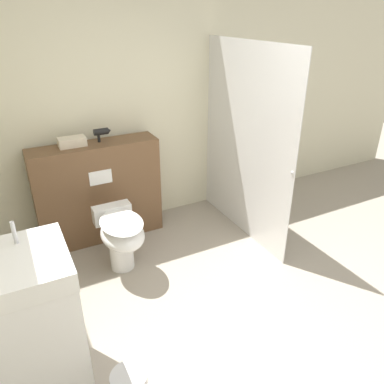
# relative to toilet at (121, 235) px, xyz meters

# --- Properties ---
(ground_plane) EXTENTS (12.00, 12.00, 0.00)m
(ground_plane) POSITION_rel_toilet_xyz_m (0.57, -1.45, -0.37)
(ground_plane) COLOR #9E9384
(wall_back) EXTENTS (8.00, 0.06, 2.50)m
(wall_back) POSITION_rel_toilet_xyz_m (0.57, 0.91, 0.88)
(wall_back) COLOR beige
(wall_back) RESTS_ON ground_plane
(partition_panel) EXTENTS (1.25, 0.32, 1.04)m
(partition_panel) POSITION_rel_toilet_xyz_m (-0.01, 0.66, 0.15)
(partition_panel) COLOR brown
(partition_panel) RESTS_ON ground_plane
(shower_glass) EXTENTS (0.04, 1.51, 1.97)m
(shower_glass) POSITION_rel_toilet_xyz_m (1.39, 0.12, 0.61)
(shower_glass) COLOR silver
(shower_glass) RESTS_ON ground_plane
(toilet) EXTENTS (0.37, 0.63, 0.56)m
(toilet) POSITION_rel_toilet_xyz_m (0.00, 0.00, 0.00)
(toilet) COLOR white
(toilet) RESTS_ON ground_plane
(sink_vanity) EXTENTS (0.50, 0.57, 1.16)m
(sink_vanity) POSITION_rel_toilet_xyz_m (-0.81, -0.95, 0.14)
(sink_vanity) COLOR white
(sink_vanity) RESTS_ON ground_plane
(hair_drier) EXTENTS (0.17, 0.06, 0.13)m
(hair_drier) POSITION_rel_toilet_xyz_m (0.10, 0.70, 0.76)
(hair_drier) COLOR black
(hair_drier) RESTS_ON partition_panel
(folded_towel) EXTENTS (0.25, 0.14, 0.09)m
(folded_towel) POSITION_rel_toilet_xyz_m (-0.20, 0.69, 0.71)
(folded_towel) COLOR beige
(folded_towel) RESTS_ON partition_panel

